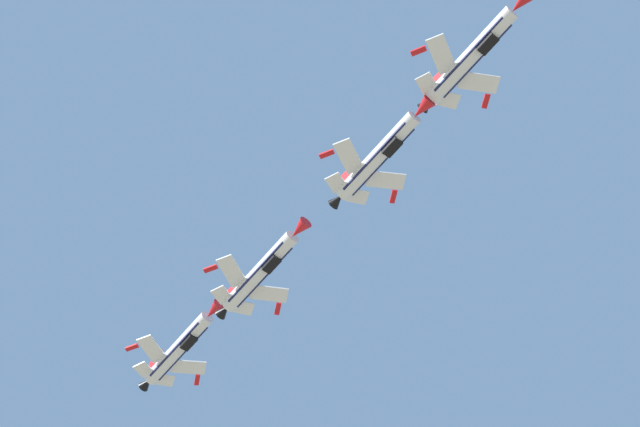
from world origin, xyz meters
The scene contains 4 objects.
fighter_jet_lead centered at (37.42, 20.24, 103.61)m, with size 10.63×15.96×4.38m.
fighter_jet_left_wing centered at (38.10, 34.73, 102.96)m, with size 10.58×15.96×4.39m.
fighter_jet_right_wing centered at (37.99, 53.68, 101.90)m, with size 10.64×15.96×4.37m.
fighter_jet_left_outer centered at (38.87, 69.82, 104.27)m, with size 10.59×15.96×4.38m.
Camera 1 is at (-1.55, 0.49, 1.68)m, focal length 60.31 mm.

